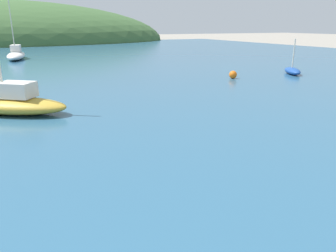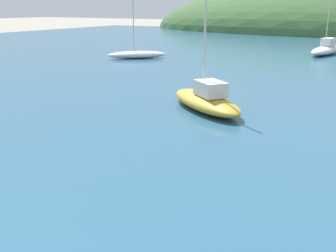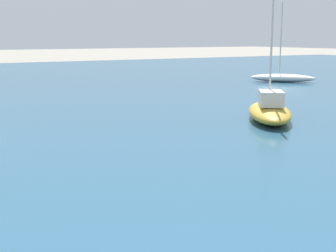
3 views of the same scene
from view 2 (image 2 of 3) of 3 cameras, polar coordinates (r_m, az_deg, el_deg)
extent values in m
cube|color=#2D5B7A|center=(32.99, 17.03, 10.13)|extent=(80.00, 60.00, 0.10)
ellipsoid|color=silver|center=(27.79, -4.51, 10.28)|extent=(3.78, 3.55, 0.51)
cylinder|color=beige|center=(27.58, -5.07, 15.41)|extent=(0.07, 0.07, 4.48)
ellipsoid|color=gold|center=(13.80, 5.51, 3.52)|extent=(4.04, 3.51, 0.56)
cube|color=silver|center=(13.43, 6.18, 5.43)|extent=(1.35, 1.28, 0.50)
cylinder|color=beige|center=(13.62, 5.40, 13.91)|extent=(0.07, 0.07, 4.41)
ellipsoid|color=silver|center=(32.21, 21.92, 10.16)|extent=(2.04, 5.29, 0.63)
cube|color=silver|center=(32.53, 22.24, 11.24)|extent=(0.93, 1.53, 0.56)
cylinder|color=beige|center=(31.81, 22.42, 15.76)|extent=(0.07, 0.07, 5.68)
camera|label=1|loc=(5.52, -55.70, 2.97)|focal=35.00mm
camera|label=3|loc=(6.39, 107.60, -11.35)|focal=50.00mm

